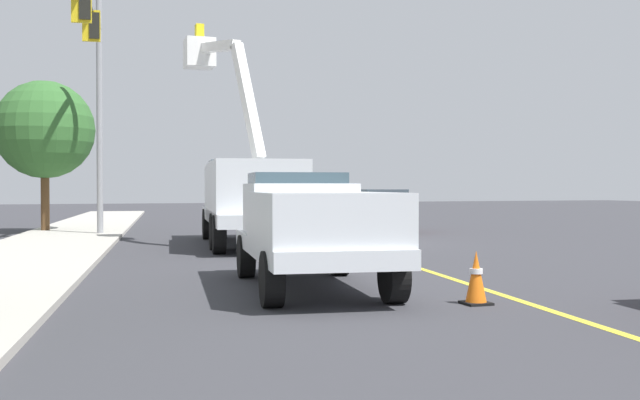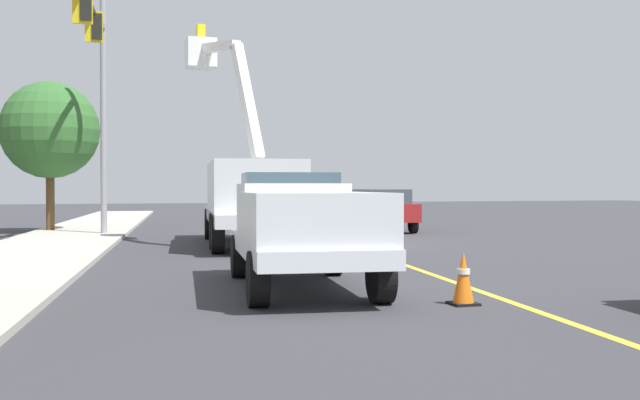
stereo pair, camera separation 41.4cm
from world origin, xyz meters
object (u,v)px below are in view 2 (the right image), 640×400
traffic_cone_mid_front (334,242)px  traffic_signal_mast (97,68)px  utility_bucket_truck (249,193)px  traffic_cone_mid_rear (297,226)px  traffic_cone_leading (463,278)px  service_pickup_truck (301,225)px  passing_minivan (380,207)px

traffic_cone_mid_front → traffic_signal_mast: size_ratio=0.10×
traffic_cone_mid_front → utility_bucket_truck: bearing=12.1°
traffic_cone_mid_front → traffic_cone_mid_rear: bearing=-9.7°
traffic_cone_mid_front → traffic_signal_mast: 11.53m
traffic_cone_leading → traffic_cone_mid_rear: (15.99, -1.91, -0.06)m
service_pickup_truck → passing_minivan: size_ratio=1.16×
utility_bucket_truck → service_pickup_truck: (-10.00, 1.20, -0.49)m
utility_bucket_truck → traffic_cone_mid_rear: (3.57, -2.56, -1.26)m
utility_bucket_truck → service_pickup_truck: bearing=173.2°
service_pickup_truck → passing_minivan: 17.35m
traffic_cone_leading → traffic_signal_mast: traffic_signal_mast is taller
utility_bucket_truck → traffic_cone_mid_front: size_ratio=9.76×
service_pickup_truck → traffic_cone_mid_rear: (13.57, -3.76, -0.77)m
traffic_cone_mid_rear → utility_bucket_truck: bearing=144.4°
passing_minivan → traffic_cone_leading: (-17.91, 5.95, -0.57)m
passing_minivan → traffic_signal_mast: size_ratio=0.58×
utility_bucket_truck → traffic_cone_leading: size_ratio=10.29×
traffic_cone_mid_front → traffic_signal_mast: (8.62, 5.48, 5.34)m
traffic_cone_mid_rear → traffic_signal_mast: bearing=89.9°
service_pickup_truck → traffic_signal_mast: 14.71m
service_pickup_truck → traffic_signal_mast: bearing=13.3°
traffic_cone_leading → traffic_cone_mid_front: traffic_cone_mid_front is taller
utility_bucket_truck → traffic_cone_mid_front: bearing=-167.9°
service_pickup_truck → traffic_cone_mid_front: 5.50m
traffic_cone_leading → traffic_cone_mid_front: 7.39m
traffic_cone_leading → utility_bucket_truck: bearing=3.0°
traffic_cone_mid_rear → traffic_signal_mast: traffic_signal_mast is taller
traffic_cone_mid_front → traffic_cone_leading: bearing=176.7°
traffic_cone_leading → passing_minivan: bearing=-18.4°
traffic_cone_mid_front → traffic_cone_mid_rear: size_ratio=1.22×
traffic_cone_mid_front → passing_minivan: bearing=-27.7°
utility_bucket_truck → traffic_cone_mid_rear: 4.57m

